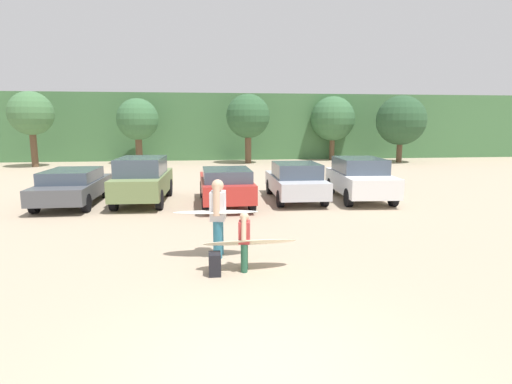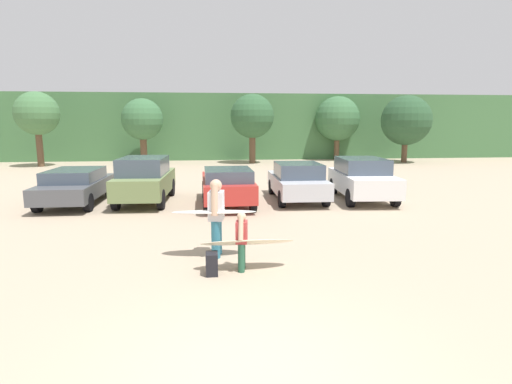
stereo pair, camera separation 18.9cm
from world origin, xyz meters
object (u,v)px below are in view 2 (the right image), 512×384
surfboard_white (214,212)px  parked_car_white (362,178)px  surfboard_cream (247,242)px  parked_car_dark_gray (76,185)px  person_child (242,238)px  parked_car_red (227,185)px  parked_car_silver (297,181)px  person_adult (216,213)px  parked_car_olive_green (145,179)px  backpack_dropped (212,264)px

surfboard_white → parked_car_white: bearing=-128.2°
surfboard_cream → parked_car_dark_gray: bearing=-54.5°
person_child → parked_car_white: bearing=-116.6°
parked_car_red → surfboard_white: size_ratio=2.28×
parked_car_silver → person_child: bearing=161.2°
parked_car_silver → parked_car_dark_gray: bearing=90.1°
parked_car_white → person_child: (-5.33, -7.46, -0.17)m
parked_car_silver → person_child: parked_car_silver is taller
person_adult → surfboard_white: size_ratio=0.92×
parked_car_olive_green → parked_car_red: (3.09, -0.78, -0.16)m
parked_car_white → surfboard_white: size_ratio=2.26×
person_adult → person_child: bearing=125.1°
parked_car_dark_gray → person_child: size_ratio=3.64×
parked_car_olive_green → surfboard_cream: parked_car_olive_green is taller
parked_car_red → surfboard_white: parked_car_red is taller
parked_car_silver → surfboard_cream: size_ratio=2.21×
parked_car_red → parked_car_white: 5.37m
parked_car_silver → parked_car_red: bearing=104.1°
parked_car_olive_green → backpack_dropped: bearing=-160.5°
parked_car_olive_green → parked_car_red: bearing=-102.1°
person_adult → surfboard_cream: bearing=131.9°
parked_car_silver → surfboard_cream: bearing=161.9°
parked_car_olive_green → parked_car_silver: bearing=-89.2°
surfboard_white → parked_car_olive_green: bearing=-65.5°
surfboard_cream → parked_car_red: bearing=-90.2°
parked_car_white → person_child: size_ratio=3.55×
parked_car_dark_gray → parked_car_red: size_ratio=1.01×
parked_car_dark_gray → person_adult: person_adult is taller
backpack_dropped → parked_car_red: bearing=85.2°
person_adult → backpack_dropped: size_ratio=3.94×
person_child → person_adult: bearing=-54.9°
parked_car_olive_green → parked_car_silver: parked_car_olive_green is taller
parked_car_silver → surfboard_white: size_ratio=2.25×
parked_car_silver → person_adult: bearing=154.9°
backpack_dropped → parked_car_olive_green: bearing=107.4°
parked_car_silver → parked_car_white: bearing=-92.6°
parked_car_silver → parked_car_white: size_ratio=0.99×
person_adult → person_child: (0.50, -1.01, -0.31)m
person_child → parked_car_olive_green: bearing=-59.3°
parked_car_white → surfboard_cream: bearing=149.1°
parked_car_white → person_adult: bearing=142.1°
parked_car_silver → backpack_dropped: (-3.38, -7.80, -0.54)m
parked_car_silver → surfboard_white: parked_car_silver is taller
parked_car_olive_green → parked_car_red: size_ratio=0.98×
parked_car_olive_green → person_adult: bearing=-156.7°
parked_car_red → person_adult: size_ratio=2.49×
parked_car_olive_green → person_child: size_ratio=3.50×
parked_car_dark_gray → backpack_dropped: (5.04, -7.96, -0.49)m
person_child → surfboard_white: (-0.55, 0.96, 0.35)m
surfboard_white → person_child: bearing=123.8°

